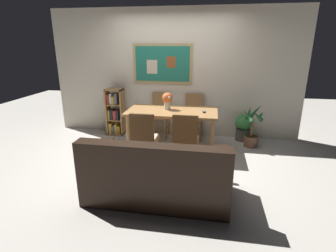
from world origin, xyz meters
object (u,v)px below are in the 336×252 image
dining_chair_near_right (186,137)px  flower_vase (167,99)px  bookshelf (115,113)px  potted_palm (252,131)px  dining_chair_far_right (194,113)px  leather_couch (157,177)px  dining_chair_near_left (144,135)px  dining_chair_far_left (160,111)px  tv_remote (204,111)px  potted_ivy (243,127)px  dining_table (172,116)px

dining_chair_near_right → flower_vase: (-0.42, 0.79, 0.41)m
flower_vase → dining_chair_near_right: bearing=-61.7°
bookshelf → potted_palm: bearing=-5.3°
potted_palm → dining_chair_far_right: bearing=163.9°
dining_chair_near_right → bookshelf: bookshelf is taller
leather_couch → potted_palm: leather_couch is taller
dining_chair_near_left → dining_chair_far_left: 1.51m
dining_chair_near_right → flower_vase: bearing=118.3°
dining_chair_near_left → flower_vase: flower_vase is taller
dining_chair_near_right → tv_remote: dining_chair_near_right is taller
dining_chair_far_left → potted_ivy: 1.74m
dining_chair_near_left → flower_vase: bearing=74.1°
potted_ivy → potted_palm: (0.14, -0.32, 0.03)m
dining_table → dining_chair_near_right: (0.33, -0.72, -0.12)m
dining_chair_near_left → flower_vase: size_ratio=2.96×
dining_chair_far_right → flower_vase: (-0.43, -0.68, 0.41)m
dining_chair_near_right → dining_chair_far_right: bearing=89.5°
leather_couch → potted_palm: (1.43, 2.05, 0.00)m
flower_vase → dining_table: bearing=-35.2°
dining_chair_near_right → tv_remote: bearing=71.0°
dining_chair_far_left → potted_palm: size_ratio=1.09×
bookshelf → tv_remote: bearing=-19.9°
dining_chair_near_left → bookshelf: 1.76m
dining_table → leather_couch: 1.67m
dining_chair_far_right → potted_palm: bearing=-16.1°
dining_table → dining_chair_near_right: bearing=-65.6°
dining_chair_far_right → tv_remote: size_ratio=5.69×
dining_table → dining_chair_far_right: 0.83m
dining_table → tv_remote: bearing=-1.4°
dining_chair_far_left → potted_ivy: bearing=-0.7°
potted_ivy → tv_remote: (-0.78, -0.75, 0.49)m
potted_ivy → potted_palm: 0.35m
bookshelf → tv_remote: 2.06m
dining_chair_near_left → tv_remote: bearing=39.4°
dining_chair_far_left → tv_remote: dining_chair_far_left is taller
dining_table → dining_chair_far_right: size_ratio=1.77×
dining_chair_far_right → dining_chair_far_left: (-0.71, 0.01, 0.00)m
tv_remote → flower_vase: bearing=172.9°
dining_chair_near_right → flower_vase: 0.98m
dining_chair_near_left → leather_couch: 0.98m
dining_chair_far_left → dining_chair_near_right: same height
dining_table → dining_chair_far_right: dining_chair_far_right is taller
dining_chair_near_left → potted_ivy: 2.26m
potted_palm → tv_remote: bearing=-154.7°
leather_couch → flower_vase: 1.82m
dining_chair_far_left → bookshelf: bearing=-175.4°
potted_ivy → flower_vase: size_ratio=1.76×
dining_chair_far_left → flower_vase: size_ratio=2.96×
dining_chair_near_right → leather_couch: (-0.27, -0.91, -0.23)m
dining_chair_near_right → leather_couch: dining_chair_near_right is taller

